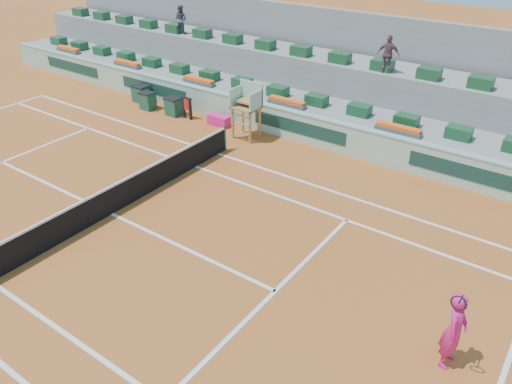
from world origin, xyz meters
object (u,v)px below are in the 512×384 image
(player_bag, at_px, (219,120))
(umpire_chair, at_px, (247,103))
(tennis_player, at_px, (454,330))
(drink_cooler_a, at_px, (174,106))

(player_bag, height_order, umpire_chair, umpire_chair)
(umpire_chair, distance_m, tennis_player, 12.96)
(drink_cooler_a, xyz_separation_m, tennis_player, (15.13, -7.26, 0.55))
(player_bag, distance_m, tennis_player, 14.69)
(player_bag, xyz_separation_m, drink_cooler_a, (-2.53, -0.25, 0.19))
(player_bag, xyz_separation_m, tennis_player, (12.60, -7.52, 0.74))
(drink_cooler_a, bearing_deg, tennis_player, -25.64)
(player_bag, bearing_deg, tennis_player, -30.82)
(umpire_chair, bearing_deg, drink_cooler_a, 179.35)
(tennis_player, bearing_deg, umpire_chair, 146.15)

